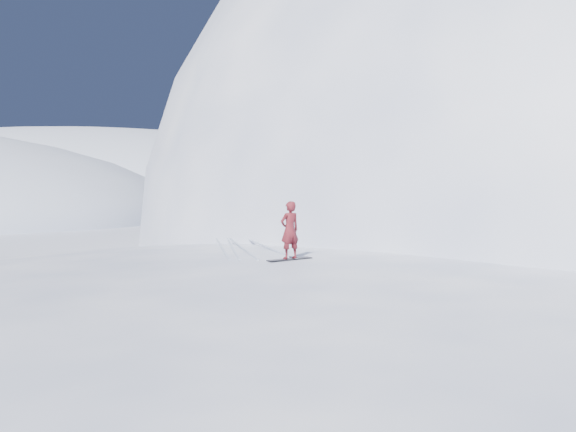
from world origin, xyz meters
The scene contains 9 objects.
ground centered at (0.00, 0.00, 0.00)m, with size 400.00×400.00×0.00m, color white.
near_ridge centered at (1.00, 3.00, 0.00)m, with size 36.00×28.00×4.80m, color white.
summit_peak centered at (22.00, 26.00, 0.00)m, with size 60.00×56.00×56.00m, color white.
peak_shoulder centered at (10.00, 20.00, 0.00)m, with size 28.00×24.00×18.00m, color white.
far_ridge_c centered at (-40.00, 110.00, 0.00)m, with size 140.00×90.00×36.00m, color white.
wind_bumps centered at (-0.56, 2.12, 0.00)m, with size 16.00×14.40×1.00m.
snowboard centered at (1.04, 2.43, 2.41)m, with size 1.31×0.24×0.02m, color black.
snowboarder centered at (1.04, 2.43, 3.18)m, with size 0.55×0.36×1.52m, color maroon.
board_tracks centered at (-0.38, 5.32, 2.42)m, with size 2.70×5.96×0.04m.
Camera 1 is at (0.37, -11.00, 4.26)m, focal length 32.00 mm.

